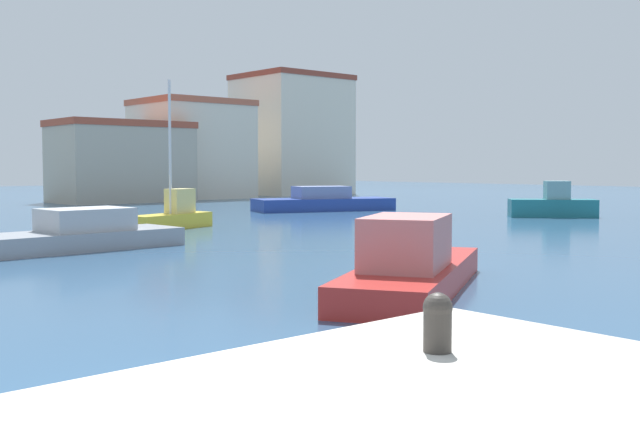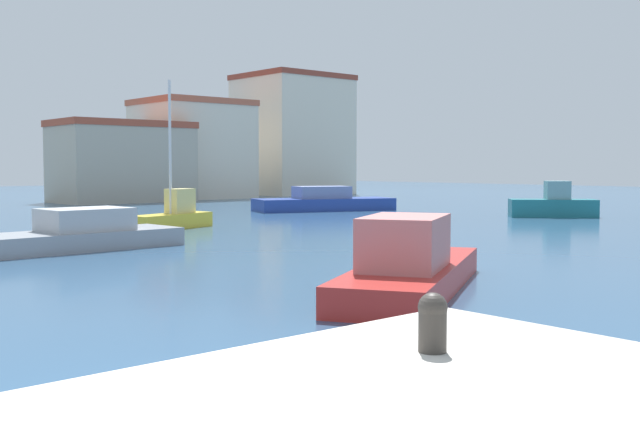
# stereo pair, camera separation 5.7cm
# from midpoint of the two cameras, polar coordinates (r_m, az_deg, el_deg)

# --- Properties ---
(water) EXTENTS (160.00, 160.00, 0.00)m
(water) POSITION_cam_midpoint_polar(r_m,az_deg,el_deg) (32.46, -5.55, -1.41)
(water) COLOR #2D5175
(water) RESTS_ON ground
(mooring_bollard) EXTENTS (0.27, 0.27, 0.54)m
(mooring_bollard) POSITION_cam_midpoint_polar(r_m,az_deg,el_deg) (6.91, 8.67, -8.19)
(mooring_bollard) COLOR #38332D
(mooring_bollard) RESTS_ON pier_quay
(sailboat_yellow_center_channel) EXTENTS (4.43, 2.48, 6.44)m
(sailboat_yellow_center_channel) POSITION_cam_midpoint_polar(r_m,az_deg,el_deg) (33.37, -11.15, -0.32)
(sailboat_yellow_center_channel) COLOR gold
(sailboat_yellow_center_channel) RESTS_ON water
(motorboat_grey_near_pier) EXTENTS (7.81, 2.84, 1.35)m
(motorboat_grey_near_pier) POSITION_cam_midpoint_polar(r_m,az_deg,el_deg) (25.60, -18.54, -1.78)
(motorboat_grey_near_pier) COLOR gray
(motorboat_grey_near_pier) RESTS_ON water
(motorboat_teal_inner_mooring) EXTENTS (4.15, 4.30, 1.94)m
(motorboat_teal_inner_mooring) POSITION_cam_midpoint_polar(r_m,az_deg,el_deg) (42.22, 17.23, 0.44)
(motorboat_teal_inner_mooring) COLOR #1E707A
(motorboat_teal_inner_mooring) RESTS_ON water
(motorboat_blue_behind_lamppost) EXTENTS (9.00, 5.63, 1.50)m
(motorboat_blue_behind_lamppost) POSITION_cam_midpoint_polar(r_m,az_deg,el_deg) (46.25, 0.19, 0.70)
(motorboat_blue_behind_lamppost) COLOR #233D93
(motorboat_blue_behind_lamppost) RESTS_ON water
(motorboat_red_mid_harbor) EXTENTS (7.32, 5.40, 1.69)m
(motorboat_red_mid_harbor) POSITION_cam_midpoint_polar(r_m,az_deg,el_deg) (16.27, 6.82, -4.19)
(motorboat_red_mid_harbor) COLOR #B22823
(motorboat_red_mid_harbor) RESTS_ON water
(harbor_office) EXTENTS (10.00, 6.05, 6.15)m
(harbor_office) POSITION_cam_midpoint_polar(r_m,az_deg,el_deg) (59.40, -14.86, 3.64)
(harbor_office) COLOR #B2A893
(harbor_office) RESTS_ON ground
(waterfront_apartments) EXTENTS (8.59, 7.73, 8.35)m
(waterfront_apartments) POSITION_cam_midpoint_polar(r_m,az_deg,el_deg) (65.21, -9.72, 4.64)
(waterfront_apartments) COLOR beige
(waterfront_apartments) RESTS_ON ground
(yacht_club) EXTENTS (9.44, 8.54, 11.56)m
(yacht_club) POSITION_cam_midpoint_polar(r_m,az_deg,el_deg) (73.65, -2.17, 5.79)
(yacht_club) COLOR beige
(yacht_club) RESTS_ON ground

